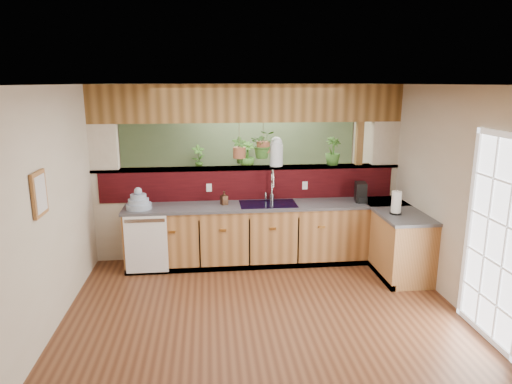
{
  "coord_description": "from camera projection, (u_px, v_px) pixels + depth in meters",
  "views": [
    {
      "loc": [
        -0.6,
        -5.38,
        2.63
      ],
      "look_at": [
        0.04,
        0.7,
        1.15
      ],
      "focal_mm": 32.0,
      "sensor_mm": 36.0,
      "label": 1
    }
  ],
  "objects": [
    {
      "name": "hanging_plant_a",
      "position": [
        239.0,
        142.0,
        6.76
      ],
      "size": [
        0.21,
        0.19,
        0.53
      ],
      "color": "brown",
      "rests_on": "header_beam"
    },
    {
      "name": "french_door",
      "position": [
        495.0,
        242.0,
        4.61
      ],
      "size": [
        0.06,
        1.02,
        2.16
      ],
      "primitive_type": "cube",
      "color": "white",
      "rests_on": "ground"
    },
    {
      "name": "paper_towel",
      "position": [
        396.0,
        203.0,
        6.1
      ],
      "size": [
        0.16,
        0.16,
        0.33
      ],
      "color": "black",
      "rests_on": "countertop"
    },
    {
      "name": "shelf_plant_a",
      "position": [
        198.0,
        157.0,
        8.65
      ],
      "size": [
        0.28,
        0.23,
        0.47
      ],
      "primitive_type": "imported",
      "rotation": [
        0.0,
        0.0,
        0.26
      ],
      "color": "#326222",
      "rests_on": "shelving_console"
    },
    {
      "name": "wall_front",
      "position": [
        338.0,
        365.0,
        2.19
      ],
      "size": [
        4.6,
        0.02,
        2.6
      ],
      "primitive_type": "cube",
      "color": "beige",
      "rests_on": "ground"
    },
    {
      "name": "shelving_console",
      "position": [
        228.0,
        194.0,
        8.88
      ],
      "size": [
        1.53,
        0.46,
        1.01
      ],
      "primitive_type": "cube",
      "rotation": [
        0.0,
        0.0,
        -0.03
      ],
      "color": "black",
      "rests_on": "ground"
    },
    {
      "name": "soap_dispenser",
      "position": [
        224.0,
        198.0,
        6.58
      ],
      "size": [
        0.12,
        0.12,
        0.2
      ],
      "primitive_type": "imported",
      "rotation": [
        0.0,
        0.0,
        0.4
      ],
      "color": "#3D2516",
      "rests_on": "countertop"
    },
    {
      "name": "ledge_plant_right",
      "position": [
        333.0,
        151.0,
        6.94
      ],
      "size": [
        0.29,
        0.29,
        0.43
      ],
      "primitive_type": "imported",
      "rotation": [
        0.0,
        0.0,
        0.27
      ],
      "color": "#326222",
      "rests_on": "pass_through_ledge"
    },
    {
      "name": "glass_jar",
      "position": [
        276.0,
        151.0,
        6.85
      ],
      "size": [
        0.2,
        0.2,
        0.44
      ],
      "color": "silver",
      "rests_on": "pass_through_ledge"
    },
    {
      "name": "coffee_maker",
      "position": [
        361.0,
        193.0,
        6.74
      ],
      "size": [
        0.15,
        0.26,
        0.29
      ],
      "rotation": [
        0.0,
        0.0,
        -0.18
      ],
      "color": "black",
      "rests_on": "countertop"
    },
    {
      "name": "wall_left",
      "position": [
        64.0,
        198.0,
        5.34
      ],
      "size": [
        0.02,
        7.0,
        2.6
      ],
      "primitive_type": "cube",
      "color": "beige",
      "rests_on": "ground"
    },
    {
      "name": "wall_back",
      "position": [
        239.0,
        151.0,
        8.96
      ],
      "size": [
        4.6,
        0.02,
        2.6
      ],
      "primitive_type": "cube",
      "color": "beige",
      "rests_on": "ground"
    },
    {
      "name": "header_beam",
      "position": [
        248.0,
        103.0,
        6.64
      ],
      "size": [
        4.6,
        0.15,
        0.55
      ],
      "primitive_type": "cube",
      "color": "brown",
      "rests_on": "ground"
    },
    {
      "name": "pass_through_ledge",
      "position": [
        249.0,
        168.0,
        6.87
      ],
      "size": [
        4.6,
        0.21,
        0.04
      ],
      "primitive_type": "cube",
      "color": "brown",
      "rests_on": "ground"
    },
    {
      "name": "pass_through_partition",
      "position": [
        251.0,
        179.0,
        6.91
      ],
      "size": [
        4.6,
        0.21,
        2.6
      ],
      "color": "beige",
      "rests_on": "ground"
    },
    {
      "name": "floor_plant",
      "position": [
        276.0,
        211.0,
        8.13
      ],
      "size": [
        0.82,
        0.75,
        0.77
      ],
      "primitive_type": "imported",
      "rotation": [
        0.0,
        0.0,
        0.23
      ],
      "color": "#326222",
      "rests_on": "ground"
    },
    {
      "name": "framed_print",
      "position": [
        40.0,
        194.0,
        4.51
      ],
      "size": [
        0.04,
        0.35,
        0.45
      ],
      "color": "#946133",
      "rests_on": "wall_left"
    },
    {
      "name": "dish_stack",
      "position": [
        139.0,
        202.0,
        6.36
      ],
      "size": [
        0.35,
        0.35,
        0.31
      ],
      "color": "#8D9EB6",
      "rests_on": "countertop"
    },
    {
      "name": "shelf_plant_b",
      "position": [
        247.0,
        155.0,
        8.74
      ],
      "size": [
        0.31,
        0.31,
        0.51
      ],
      "primitive_type": "imported",
      "rotation": [
        0.0,
        0.0,
        0.09
      ],
      "color": "#326222",
      "rests_on": "shelving_console"
    },
    {
      "name": "countertop",
      "position": [
        308.0,
        234.0,
        6.7
      ],
      "size": [
        4.14,
        1.52,
        0.9
      ],
      "color": "#946133",
      "rests_on": "ground"
    },
    {
      "name": "navy_sink",
      "position": [
        268.0,
        209.0,
        6.66
      ],
      "size": [
        0.82,
        0.5,
        0.18
      ],
      "color": "black",
      "rests_on": "countertop"
    },
    {
      "name": "ground",
      "position": [
        258.0,
        291.0,
        5.88
      ],
      "size": [
        4.6,
        7.0,
        0.01
      ],
      "primitive_type": "cube",
      "color": "#58301B",
      "rests_on": "ground"
    },
    {
      "name": "wall_right",
      "position": [
        437.0,
        189.0,
        5.81
      ],
      "size": [
        0.02,
        7.0,
        2.6
      ],
      "primitive_type": "cube",
      "color": "beige",
      "rests_on": "ground"
    },
    {
      "name": "ceiling",
      "position": [
        259.0,
        85.0,
        5.27
      ],
      "size": [
        4.6,
        7.0,
        0.01
      ],
      "primitive_type": "cube",
      "color": "brown",
      "rests_on": "ground"
    },
    {
      "name": "dishwasher",
      "position": [
        146.0,
        244.0,
        6.27
      ],
      "size": [
        0.58,
        0.03,
        0.82
      ],
      "color": "white",
      "rests_on": "ground"
    },
    {
      "name": "hanging_plant_b",
      "position": [
        263.0,
        132.0,
        6.76
      ],
      "size": [
        0.4,
        0.35,
        0.54
      ],
      "color": "brown",
      "rests_on": "header_beam"
    },
    {
      "name": "sage_backwall",
      "position": [
        239.0,
        152.0,
        8.94
      ],
      "size": [
        4.55,
        0.02,
        2.55
      ],
      "primitive_type": "cube",
      "color": "#546D4A",
      "rests_on": "ground"
    },
    {
      "name": "faucet",
      "position": [
        272.0,
        184.0,
        6.74
      ],
      "size": [
        0.21,
        0.21,
        0.48
      ],
      "color": "#B7B7B2",
      "rests_on": "countertop"
    }
  ]
}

